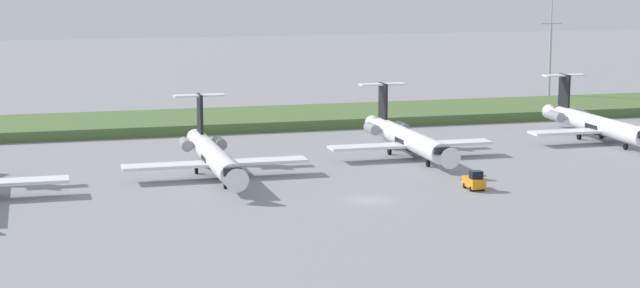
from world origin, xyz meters
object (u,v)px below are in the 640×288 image
object	(u,v)px
regional_jet_fifth	(597,124)
regional_jet_third	(213,156)
antenna_mast	(550,53)
regional_jet_fourth	(407,138)
baggage_tug	(474,181)

from	to	relation	value
regional_jet_fifth	regional_jet_third	bearing A→B (deg)	-169.42
regional_jet_third	antenna_mast	distance (m)	91.09
regional_jet_fifth	regional_jet_fourth	bearing A→B (deg)	-171.66
antenna_mast	baggage_tug	size ratio (longest dim) A/B	7.24
antenna_mast	baggage_tug	distance (m)	83.52
regional_jet_fourth	antenna_mast	world-z (taller)	antenna_mast
regional_jet_third	antenna_mast	xyz separation A→B (m)	(73.56, 53.26, 7.08)
regional_jet_fifth	antenna_mast	distance (m)	44.92
regional_jet_fifth	antenna_mast	size ratio (longest dim) A/B	1.34
regional_jet_third	antenna_mast	size ratio (longest dim) A/B	1.34
regional_jet_fourth	antenna_mast	size ratio (longest dim) A/B	1.34
regional_jet_third	baggage_tug	xyz separation A→B (m)	(27.98, -16.20, -1.53)
regional_jet_fifth	baggage_tug	size ratio (longest dim) A/B	9.69
regional_jet_third	antenna_mast	world-z (taller)	antenna_mast
regional_jet_third	regional_jet_fourth	xyz separation A→B (m)	(27.86, 6.48, 0.00)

